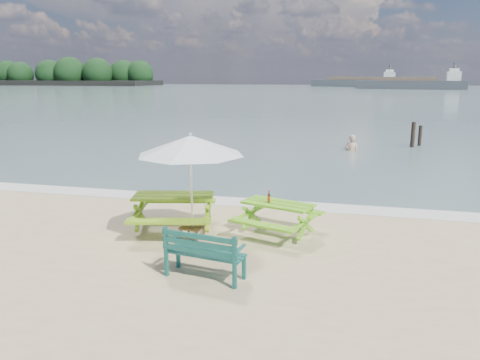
% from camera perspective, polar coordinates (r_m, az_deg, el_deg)
% --- Properties ---
extents(sea, '(300.00, 300.00, 0.00)m').
position_cam_1_polar(sea, '(92.64, 12.47, 10.26)').
color(sea, slate).
rests_on(sea, ground).
extents(foam_strip, '(22.00, 0.90, 0.01)m').
position_cam_1_polar(foam_strip, '(12.91, 1.10, -2.76)').
color(foam_strip, silver).
rests_on(foam_strip, ground).
extents(island_headland, '(90.00, 22.00, 7.60)m').
position_cam_1_polar(island_headland, '(185.69, -23.92, 11.56)').
color(island_headland, black).
rests_on(island_headland, ground).
extents(picnic_table_left, '(2.17, 2.31, 0.84)m').
position_cam_1_polar(picnic_table_left, '(10.62, -8.05, -4.07)').
color(picnic_table_left, '#6E9817').
rests_on(picnic_table_left, ground).
extents(picnic_table_right, '(1.98, 2.09, 0.73)m').
position_cam_1_polar(picnic_table_right, '(10.31, 4.62, -4.81)').
color(picnic_table_right, '#64B21B').
rests_on(picnic_table_right, ground).
extents(park_bench, '(1.46, 0.69, 0.86)m').
position_cam_1_polar(park_bench, '(8.23, -4.29, -10.05)').
color(park_bench, '#10463F').
rests_on(park_bench, ground).
extents(side_table, '(0.49, 0.49, 0.29)m').
position_cam_1_polar(side_table, '(10.13, -5.79, -6.32)').
color(side_table, brown).
rests_on(side_table, ground).
extents(patio_umbrella, '(2.45, 2.45, 2.24)m').
position_cam_1_polar(patio_umbrella, '(9.69, -6.04, 4.23)').
color(patio_umbrella, silver).
rests_on(patio_umbrella, ground).
extents(beer_bottle, '(0.07, 0.07, 0.27)m').
position_cam_1_polar(beer_bottle, '(10.20, 3.53, -2.26)').
color(beer_bottle, '#9A5716').
rests_on(beer_bottle, picnic_table_right).
extents(swimmer, '(0.67, 0.45, 1.82)m').
position_cam_1_polar(swimmer, '(22.48, 13.41, 3.11)').
color(swimmer, tan).
rests_on(swimmer, ground).
extents(mooring_pilings, '(0.59, 0.79, 1.43)m').
position_cam_1_polar(mooring_pilings, '(24.56, 20.63, 4.92)').
color(mooring_pilings, black).
rests_on(mooring_pilings, ground).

